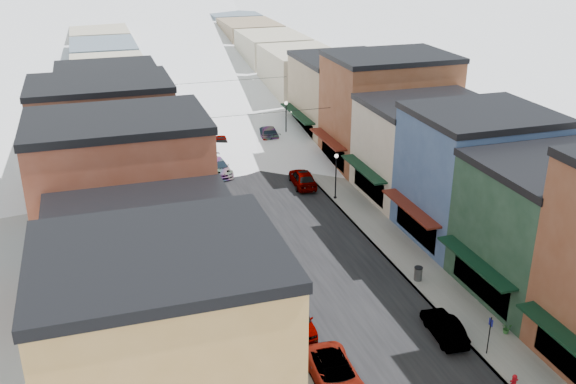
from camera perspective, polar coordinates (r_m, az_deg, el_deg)
road at (r=84.07m, az=-6.53°, el=6.37°), size 10.00×160.00×0.01m
sidewalk_left at (r=83.12m, az=-11.02°, el=5.95°), size 3.20×160.00×0.15m
sidewalk_right at (r=85.47m, az=-2.17°, el=6.82°), size 3.20×160.00×0.15m
curb_left at (r=83.29m, az=-9.96°, el=6.06°), size 0.10×160.00×0.15m
curb_right at (r=85.10m, az=-3.18°, el=6.73°), size 0.10×160.00×0.15m
bldg_l_yellow at (r=29.36m, az=-10.69°, el=-14.94°), size 11.30×8.70×11.50m
bldg_l_cream at (r=36.97m, az=-12.33°, el=-8.32°), size 11.30×8.20×9.50m
bldg_l_brick_near at (r=43.40m, az=-14.27°, el=-1.42°), size 12.30×8.20×12.50m
bldg_l_grayblue at (r=51.94m, az=-14.24°, el=0.56°), size 11.30×9.20×9.00m
bldg_l_brick_far at (r=60.07m, az=-15.92°, el=4.42°), size 13.30×9.20×11.00m
bldg_l_tan at (r=69.83m, az=-15.45°, el=6.56°), size 11.30×11.20×10.00m
bldg_r_green at (r=46.13m, az=22.33°, el=-3.07°), size 11.30×9.20×9.50m
bldg_r_blue at (r=52.48m, az=16.38°, el=1.43°), size 11.30×9.20×10.50m
bldg_r_cream at (r=60.14m, az=12.09°, el=3.81°), size 12.30×9.20×9.00m
bldg_r_brick_far at (r=67.59m, az=8.87°, el=7.25°), size 13.30×9.20×11.50m
bldg_r_tan at (r=76.24m, az=4.85°, el=8.43°), size 11.30×11.20×9.50m
distant_blocks at (r=105.23m, az=-9.17°, el=11.78°), size 34.00×55.00×8.00m
overhead_cables at (r=70.63m, az=-4.72°, el=8.49°), size 16.40×15.04×0.04m
car_white_suv at (r=36.59m, az=4.18°, el=-15.83°), size 2.60×5.36×1.47m
car_silver_sedan at (r=40.82m, az=0.81°, el=-11.14°), size 2.02×4.50×1.50m
car_dark_hatch at (r=49.76m, az=-3.04°, el=-4.53°), size 2.07×4.57×1.45m
car_silver_wagon at (r=65.40m, az=-6.24°, el=2.23°), size 2.51×5.23×1.47m
car_green_sedan at (r=41.27m, az=13.72°, el=-11.58°), size 1.82×4.27×1.37m
car_gray_suv at (r=61.93m, az=1.31°, el=1.27°), size 2.36×5.04×1.67m
car_black_sedan at (r=75.28m, az=-1.82°, el=5.23°), size 3.10×6.17×1.72m
car_lane_silver at (r=72.33m, az=-5.96°, el=4.30°), size 2.29×4.69×1.54m
car_lane_white at (r=93.27m, az=-6.82°, el=8.42°), size 2.80×5.04×1.33m
fire_hydrant at (r=38.40m, az=19.46°, el=-15.58°), size 0.46×0.35×0.79m
parking_sign at (r=39.82m, az=17.47°, el=-11.83°), size 0.07×0.34×2.49m
trash_can at (r=46.60m, az=11.50°, el=-7.11°), size 0.60×0.60×1.02m
streetlamp_near at (r=58.27m, az=4.29°, el=1.91°), size 0.36×0.36×4.28m
streetlamp_far at (r=73.84m, az=-0.18°, el=6.75°), size 0.40×0.40×4.76m
planter_near at (r=42.57m, az=18.84°, el=-11.40°), size 0.64×0.56×0.65m
snow_pile_near at (r=44.12m, az=-1.36°, el=-8.65°), size 2.61×2.81×1.11m
snow_pile_mid at (r=54.45m, az=-5.10°, el=-2.44°), size 2.09×2.48×0.88m
snow_pile_far at (r=61.69m, az=-6.75°, el=0.63°), size 2.23×2.57×0.94m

